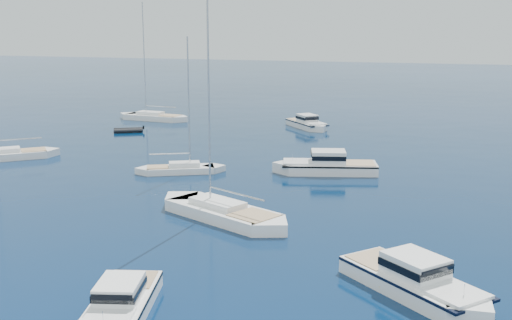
{
  "coord_description": "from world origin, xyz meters",
  "views": [
    {
      "loc": [
        15.04,
        -21.17,
        13.2
      ],
      "look_at": [
        -0.41,
        27.46,
        2.2
      ],
      "focal_mm": 44.76,
      "sensor_mm": 36.0,
      "label": 1
    }
  ],
  "objects": [
    {
      "name": "motor_cruiser_horizon",
      "position": [
        -3.1,
        57.82,
        0.0
      ],
      "size": [
        7.54,
        8.03,
        2.22
      ],
      "primitive_type": null,
      "rotation": [
        0.0,
        0.0,
        3.87
      ],
      "color": "white",
      "rests_on": "ground"
    },
    {
      "name": "sailboat_far_l",
      "position": [
        -25.11,
        58.11,
        0.0
      ],
      "size": [
        11.48,
        3.89,
        16.57
      ],
      "primitive_type": null,
      "rotation": [
        0.0,
        0.0,
        1.48
      ],
      "color": "white",
      "rests_on": "ground"
    },
    {
      "name": "motor_cruiser_centre",
      "position": [
        4.15,
        33.83,
        0.0
      ],
      "size": [
        10.47,
        5.5,
        2.63
      ],
      "primitive_type": null,
      "rotation": [
        0.0,
        0.0,
        1.83
      ],
      "color": "silver",
      "rests_on": "ground"
    },
    {
      "name": "sailboat_mid_r",
      "position": [
        0.08,
        18.32,
        0.0
      ],
      "size": [
        12.5,
        8.28,
        18.14
      ],
      "primitive_type": null,
      "rotation": [
        0.0,
        0.0,
        1.12
      ],
      "color": "white",
      "rests_on": "ground"
    },
    {
      "name": "sailboat_mid_l",
      "position": [
        -27.21,
        30.23,
        0.0
      ],
      "size": [
        9.84,
        9.07,
        15.64
      ],
      "primitive_type": null,
      "rotation": [
        0.0,
        0.0,
        2.29
      ],
      "color": "white",
      "rests_on": "ground"
    },
    {
      "name": "tender_grey_far",
      "position": [
        -23.48,
        48.04,
        0.0
      ],
      "size": [
        4.22,
        3.58,
        0.95
      ],
      "primitive_type": null,
      "rotation": [
        0.0,
        0.0,
        2.08
      ],
      "color": "black",
      "rests_on": "ground"
    },
    {
      "name": "motor_cruiser_near",
      "position": [
        0.9,
        2.71,
        0.0
      ],
      "size": [
        4.55,
        8.69,
        2.18
      ],
      "primitive_type": null,
      "rotation": [
        0.0,
        0.0,
        3.39
      ],
      "color": "white",
      "rests_on": "ground"
    },
    {
      "name": "tender_yellow",
      "position": [
        12.01,
        10.69,
        0.0
      ],
      "size": [
        2.82,
        3.55,
        0.95
      ],
      "primitive_type": null,
      "rotation": [
        0.0,
        0.0,
        0.4
      ],
      "color": "yellow",
      "rests_on": "ground"
    },
    {
      "name": "sailboat_centre",
      "position": [
        -8.33,
        30.01,
        0.0
      ],
      "size": [
        8.62,
        5.74,
        12.52
      ],
      "primitive_type": null,
      "rotation": [
        0.0,
        0.0,
        5.17
      ],
      "color": "silver",
      "rests_on": "ground"
    },
    {
      "name": "motor_cruiser_right",
      "position": [
        13.7,
        9.4,
        0.0
      ],
      "size": [
        9.18,
        8.52,
        2.52
      ],
      "primitive_type": null,
      "rotation": [
        0.0,
        0.0,
        4.0
      ],
      "color": "white",
      "rests_on": "ground"
    }
  ]
}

